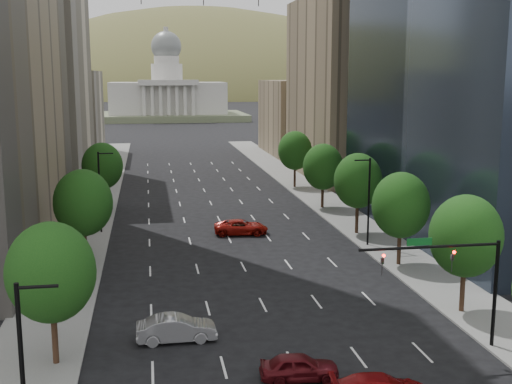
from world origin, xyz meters
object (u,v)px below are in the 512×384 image
capitol (167,98)px  car_silver (176,328)px  car_red_far (241,227)px  traffic_signal (460,271)px  car_maroon (299,367)px

capitol → car_silver: (-6.73, -215.36, -7.72)m
capitol → car_red_far: capitol is taller
capitol → car_silver: 215.60m
capitol → traffic_signal: bearing=-87.3°
car_silver → car_maroon: bearing=-135.9°
car_maroon → car_silver: car_silver is taller
capitol → car_red_far: 187.90m
traffic_signal → car_silver: size_ratio=1.76×
traffic_signal → car_red_far: 33.50m
car_silver → car_red_far: size_ratio=0.89×
traffic_signal → car_maroon: bearing=-168.0°
car_maroon → car_red_far: 34.28m
traffic_signal → car_red_far: traffic_signal is taller
car_maroon → car_silver: (-6.62, 6.61, 0.09)m
car_maroon → capitol: bearing=4.4°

